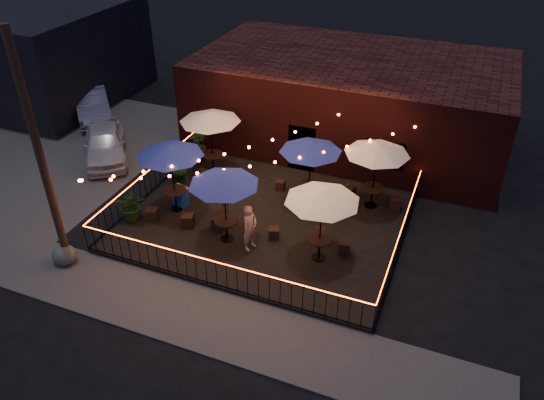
{
  "coord_description": "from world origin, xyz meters",
  "views": [
    {
      "loc": [
        6.31,
        -12.98,
        11.73
      ],
      "look_at": [
        0.23,
        2.09,
        1.02
      ],
      "focal_mm": 35.0,
      "sensor_mm": 36.0,
      "label": 1
    }
  ],
  "objects_px": {
    "cafe_table_5": "(377,150)",
    "cooler": "(180,196)",
    "cafe_table_4": "(322,197)",
    "cafe_table_1": "(210,118)",
    "boulder": "(64,255)",
    "utility_pole": "(41,158)",
    "cafe_table_0": "(170,152)",
    "cafe_table_2": "(224,180)",
    "cafe_table_3": "(311,148)"
  },
  "relations": [
    {
      "from": "utility_pole",
      "to": "cooler",
      "type": "bearing_deg",
      "value": 65.38
    },
    {
      "from": "cafe_table_1",
      "to": "cafe_table_5",
      "type": "relative_size",
      "value": 1.23
    },
    {
      "from": "cafe_table_4",
      "to": "cooler",
      "type": "bearing_deg",
      "value": 169.73
    },
    {
      "from": "boulder",
      "to": "cafe_table_0",
      "type": "bearing_deg",
      "value": 64.54
    },
    {
      "from": "cafe_table_0",
      "to": "cafe_table_4",
      "type": "relative_size",
      "value": 1.1
    },
    {
      "from": "utility_pole",
      "to": "cafe_table_0",
      "type": "height_order",
      "value": "utility_pole"
    },
    {
      "from": "cafe_table_0",
      "to": "cafe_table_1",
      "type": "bearing_deg",
      "value": 89.46
    },
    {
      "from": "cafe_table_1",
      "to": "cafe_table_4",
      "type": "xyz_separation_m",
      "value": [
        5.98,
        -3.84,
        -0.07
      ]
    },
    {
      "from": "cafe_table_2",
      "to": "utility_pole",
      "type": "bearing_deg",
      "value": -147.08
    },
    {
      "from": "cafe_table_4",
      "to": "boulder",
      "type": "bearing_deg",
      "value": -157.43
    },
    {
      "from": "utility_pole",
      "to": "cafe_table_5",
      "type": "distance_m",
      "value": 11.36
    },
    {
      "from": "cafe_table_0",
      "to": "cafe_table_5",
      "type": "xyz_separation_m",
      "value": [
        6.92,
        3.03,
        -0.05
      ]
    },
    {
      "from": "cafe_table_5",
      "to": "cooler",
      "type": "bearing_deg",
      "value": -158.55
    },
    {
      "from": "cafe_table_1",
      "to": "cafe_table_5",
      "type": "distance_m",
      "value": 6.89
    },
    {
      "from": "cafe_table_0",
      "to": "cooler",
      "type": "bearing_deg",
      "value": 86.51
    },
    {
      "from": "cafe_table_3",
      "to": "cafe_table_4",
      "type": "distance_m",
      "value": 3.48
    },
    {
      "from": "cooler",
      "to": "boulder",
      "type": "bearing_deg",
      "value": -99.4
    },
    {
      "from": "cafe_table_4",
      "to": "cafe_table_5",
      "type": "height_order",
      "value": "cafe_table_4"
    },
    {
      "from": "cafe_table_0",
      "to": "boulder",
      "type": "height_order",
      "value": "cafe_table_0"
    },
    {
      "from": "cooler",
      "to": "cafe_table_0",
      "type": "bearing_deg",
      "value": -78.87
    },
    {
      "from": "utility_pole",
      "to": "cafe_table_2",
      "type": "distance_m",
      "value": 5.65
    },
    {
      "from": "utility_pole",
      "to": "cafe_table_3",
      "type": "distance_m",
      "value": 9.21
    },
    {
      "from": "utility_pole",
      "to": "boulder",
      "type": "distance_m",
      "value": 3.65
    },
    {
      "from": "cafe_table_5",
      "to": "utility_pole",
      "type": "bearing_deg",
      "value": -141.74
    },
    {
      "from": "cooler",
      "to": "cafe_table_3",
      "type": "bearing_deg",
      "value": 39.2
    },
    {
      "from": "cafe_table_1",
      "to": "boulder",
      "type": "bearing_deg",
      "value": -105.37
    },
    {
      "from": "boulder",
      "to": "cafe_table_2",
      "type": "bearing_deg",
      "value": 33.92
    },
    {
      "from": "utility_pole",
      "to": "cafe_table_4",
      "type": "height_order",
      "value": "utility_pole"
    },
    {
      "from": "cafe_table_4",
      "to": "cafe_table_5",
      "type": "relative_size",
      "value": 1.1
    },
    {
      "from": "cooler",
      "to": "cafe_table_2",
      "type": "bearing_deg",
      "value": -11.68
    },
    {
      "from": "cafe_table_1",
      "to": "cafe_table_3",
      "type": "relative_size",
      "value": 1.08
    },
    {
      "from": "cafe_table_2",
      "to": "cooler",
      "type": "xyz_separation_m",
      "value": [
        -2.63,
        1.3,
        -2.04
      ]
    },
    {
      "from": "cooler",
      "to": "boulder",
      "type": "relative_size",
      "value": 0.89
    },
    {
      "from": "cafe_table_0",
      "to": "utility_pole",
      "type": "bearing_deg",
      "value": -116.13
    },
    {
      "from": "cafe_table_5",
      "to": "cooler",
      "type": "relative_size",
      "value": 3.39
    },
    {
      "from": "utility_pole",
      "to": "cafe_table_2",
      "type": "relative_size",
      "value": 3.0
    },
    {
      "from": "cafe_table_0",
      "to": "cafe_table_4",
      "type": "distance_m",
      "value": 6.06
    },
    {
      "from": "cafe_table_4",
      "to": "boulder",
      "type": "distance_m",
      "value": 8.9
    },
    {
      "from": "cafe_table_4",
      "to": "cafe_table_2",
      "type": "bearing_deg",
      "value": -176.3
    },
    {
      "from": "utility_pole",
      "to": "cafe_table_2",
      "type": "xyz_separation_m",
      "value": [
        4.59,
        2.97,
        -1.41
      ]
    },
    {
      "from": "cafe_table_3",
      "to": "boulder",
      "type": "xyz_separation_m",
      "value": [
        -6.5,
        -6.47,
        -2.19
      ]
    },
    {
      "from": "cafe_table_1",
      "to": "boulder",
      "type": "height_order",
      "value": "cafe_table_1"
    },
    {
      "from": "cafe_table_5",
      "to": "boulder",
      "type": "distance_m",
      "value": 11.57
    },
    {
      "from": "utility_pole",
      "to": "cafe_table_3",
      "type": "xyz_separation_m",
      "value": [
        6.51,
        6.35,
        -1.46
      ]
    },
    {
      "from": "cafe_table_2",
      "to": "boulder",
      "type": "relative_size",
      "value": 2.99
    },
    {
      "from": "cafe_table_0",
      "to": "cafe_table_4",
      "type": "bearing_deg",
      "value": -7.24
    },
    {
      "from": "cafe_table_3",
      "to": "cooler",
      "type": "height_order",
      "value": "cafe_table_3"
    },
    {
      "from": "cafe_table_5",
      "to": "cafe_table_1",
      "type": "bearing_deg",
      "value": 179.59
    },
    {
      "from": "cooler",
      "to": "cafe_table_5",
      "type": "bearing_deg",
      "value": 36.08
    },
    {
      "from": "utility_pole",
      "to": "boulder",
      "type": "height_order",
      "value": "utility_pole"
    }
  ]
}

